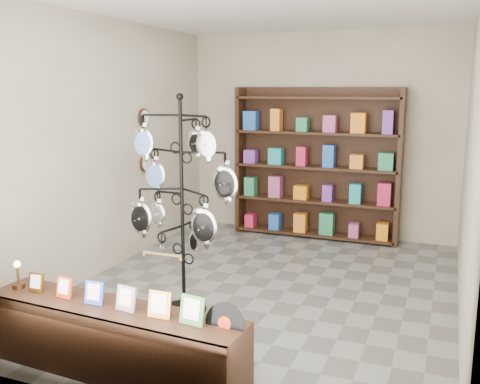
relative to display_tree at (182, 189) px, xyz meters
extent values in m
plane|color=slate|center=(0.54, 0.87, -1.24)|extent=(5.00, 5.00, 0.00)
plane|color=#BDB098|center=(0.54, 3.37, 0.26)|extent=(4.00, 0.00, 4.00)
plane|color=#BDB098|center=(0.54, -1.63, 0.26)|extent=(4.00, 0.00, 4.00)
plane|color=#BDB098|center=(-1.46, 0.87, 0.26)|extent=(0.00, 5.00, 5.00)
plane|color=#BDB098|center=(2.54, 0.87, 0.26)|extent=(0.00, 5.00, 5.00)
plane|color=white|center=(0.54, 0.87, 1.76)|extent=(5.00, 5.00, 0.00)
cylinder|color=black|center=(0.00, 0.00, -1.22)|extent=(0.46, 0.46, 0.03)
cylinder|color=black|center=(0.00, 0.00, -0.19)|extent=(0.04, 0.04, 2.08)
sphere|color=black|center=(0.00, 0.00, 0.87)|extent=(0.07, 0.07, 0.07)
ellipsoid|color=silver|center=(0.01, 0.22, -0.58)|extent=(0.11, 0.04, 0.22)
cube|color=tan|center=(-0.07, -0.29, -0.57)|extent=(0.40, 0.03, 0.04)
cube|color=black|center=(0.03, -1.25, -0.97)|extent=(2.22, 0.57, 0.54)
cube|color=orange|center=(-0.72, -1.21, -0.62)|extent=(0.14, 0.06, 0.16)
cube|color=red|center=(-0.42, -1.23, -0.61)|extent=(0.15, 0.06, 0.17)
cube|color=#263FA5|center=(-0.12, -1.24, -0.61)|extent=(0.16, 0.06, 0.18)
cube|color=#E54C33|center=(0.18, -1.26, -0.60)|extent=(0.17, 0.07, 0.19)
cube|color=orange|center=(0.48, -1.28, -0.60)|extent=(0.18, 0.07, 0.20)
cube|color=#337233|center=(0.75, -1.29, -0.59)|extent=(0.19, 0.07, 0.21)
cylinder|color=black|center=(0.98, -1.26, -0.67)|extent=(0.30, 0.08, 0.29)
cylinder|color=red|center=(0.98, -1.26, -0.67)|extent=(0.10, 0.03, 0.10)
cylinder|color=#452913|center=(-0.91, -1.20, -0.68)|extent=(0.10, 0.10, 0.04)
cylinder|color=#452913|center=(-0.91, -1.20, -0.59)|extent=(0.02, 0.02, 0.14)
sphere|color=#FFBF59|center=(-0.91, -1.20, -0.49)|extent=(0.06, 0.06, 0.06)
cube|color=black|center=(0.54, 3.31, -0.14)|extent=(2.40, 0.04, 2.20)
cube|color=black|center=(-0.64, 3.15, -0.14)|extent=(0.06, 0.36, 2.20)
cube|color=black|center=(1.72, 3.15, -0.14)|extent=(0.06, 0.36, 2.20)
cube|color=black|center=(0.54, 3.15, -1.19)|extent=(2.36, 0.36, 0.04)
cube|color=black|center=(0.54, 3.15, -0.69)|extent=(2.36, 0.36, 0.03)
cube|color=black|center=(0.54, 3.15, -0.19)|extent=(2.36, 0.36, 0.04)
cube|color=black|center=(0.54, 3.15, 0.31)|extent=(2.36, 0.36, 0.04)
cube|color=black|center=(0.54, 3.15, 0.81)|extent=(2.36, 0.36, 0.04)
cylinder|color=black|center=(-1.43, 1.67, 0.56)|extent=(0.03, 0.24, 0.24)
cylinder|color=black|center=(-1.43, 1.67, -0.04)|extent=(0.03, 0.24, 0.24)
camera|label=1|loc=(2.36, -4.45, 0.94)|focal=40.00mm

